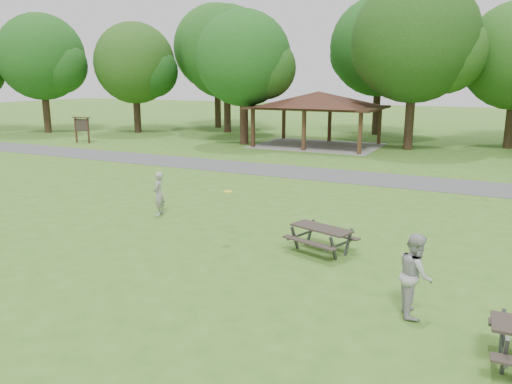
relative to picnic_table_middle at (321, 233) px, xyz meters
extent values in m
plane|color=#3C6C1F|center=(-3.35, -3.26, -0.54)|extent=(160.00, 160.00, 0.00)
cube|color=#4A4A4C|center=(-3.35, 10.74, -0.53)|extent=(120.00, 3.20, 0.02)
cube|color=#311C11|center=(-11.05, 18.04, 0.76)|extent=(0.22, 0.22, 2.60)
cube|color=#392115|center=(-11.05, 23.44, 0.76)|extent=(0.22, 0.22, 2.60)
cube|color=#3A2415|center=(-7.35, 18.04, 0.76)|extent=(0.22, 0.22, 2.60)
cube|color=#371F14|center=(-7.35, 23.44, 0.76)|extent=(0.22, 0.22, 2.60)
cube|color=#3D2616|center=(-3.65, 18.04, 0.76)|extent=(0.22, 0.22, 2.60)
cube|color=#3D2816|center=(-3.65, 23.44, 0.76)|extent=(0.22, 0.22, 2.60)
cube|color=black|center=(-7.35, 20.74, 2.14)|extent=(8.60, 6.60, 0.16)
pyramid|color=#361E15|center=(-7.35, 20.74, 2.72)|extent=(7.01, 7.01, 1.00)
cube|color=gray|center=(-7.35, 20.74, -0.52)|extent=(8.40, 6.40, 0.03)
cube|color=#371D14|center=(-23.95, 14.74, 0.36)|extent=(0.10, 0.10, 1.80)
cube|color=#351C13|center=(-22.75, 14.74, 0.36)|extent=(0.10, 0.10, 1.80)
cube|color=black|center=(-23.35, 14.74, 0.76)|extent=(1.40, 0.06, 0.90)
cube|color=black|center=(-23.35, 14.74, 1.31)|extent=(1.60, 0.30, 0.06)
cylinder|color=#322116|center=(-31.35, 18.74, 1.30)|extent=(0.60, 0.60, 3.67)
sphere|color=#144614|center=(-31.35, 18.74, 5.84)|extent=(7.20, 7.20, 7.20)
sphere|color=#144413|center=(-29.73, 19.04, 5.12)|extent=(4.68, 4.68, 4.68)
sphere|color=#1F4D16|center=(-32.79, 18.54, 5.30)|extent=(4.32, 4.32, 4.32)
cylinder|color=black|center=(-24.35, 22.24, 1.13)|extent=(0.60, 0.60, 3.32)
sphere|color=#1D4513|center=(-24.35, 22.24, 5.34)|extent=(6.80, 6.80, 6.80)
sphere|color=#124112|center=(-22.82, 22.54, 4.66)|extent=(4.42, 4.42, 4.42)
sphere|color=#164D17|center=(-25.71, 22.04, 4.83)|extent=(4.08, 4.08, 4.08)
cylinder|color=black|center=(-17.35, 25.74, 1.39)|extent=(0.60, 0.60, 3.85)
sphere|color=#154513|center=(-17.35, 25.74, 6.24)|extent=(7.80, 7.80, 7.80)
sphere|color=#144213|center=(-15.59, 26.04, 5.46)|extent=(5.07, 5.07, 5.07)
sphere|color=#174C15|center=(-18.91, 25.54, 5.65)|extent=(4.68, 4.68, 4.68)
cylinder|color=#331F16|center=(-12.35, 19.24, 1.21)|extent=(0.60, 0.60, 3.50)
sphere|color=#144815|center=(-12.35, 19.24, 5.44)|extent=(6.60, 6.60, 6.60)
sphere|color=#184413|center=(-10.86, 19.54, 4.78)|extent=(4.29, 4.29, 4.29)
sphere|color=#184C15|center=(-13.67, 19.04, 4.94)|extent=(3.96, 3.96, 3.96)
cylinder|color=#2F1F14|center=(-1.35, 21.74, 1.48)|extent=(0.60, 0.60, 4.02)
sphere|color=#183F12|center=(-1.35, 21.74, 6.49)|extent=(8.00, 8.00, 8.00)
sphere|color=#1F4B15|center=(0.45, 22.04, 5.69)|extent=(5.20, 5.20, 5.20)
sphere|color=#184212|center=(-2.95, 21.54, 5.89)|extent=(4.80, 4.80, 4.80)
cylinder|color=black|center=(4.65, 25.24, 1.18)|extent=(0.60, 0.60, 3.43)
sphere|color=#173F12|center=(3.25, 25.04, 4.99)|extent=(4.20, 4.20, 4.20)
cylinder|color=#312216|center=(-20.35, 29.24, 1.65)|extent=(0.60, 0.60, 4.38)
sphere|color=#174B15|center=(-20.35, 29.24, 6.84)|extent=(8.00, 8.00, 8.00)
sphere|color=#1A4714|center=(-18.55, 29.54, 6.04)|extent=(5.20, 5.20, 5.20)
sphere|color=#1F4C15|center=(-21.95, 29.04, 6.24)|extent=(4.80, 4.80, 4.80)
cylinder|color=black|center=(-5.35, 29.74, 1.53)|extent=(0.60, 0.60, 4.13)
sphere|color=#134514|center=(-5.35, 29.74, 6.59)|extent=(8.00, 8.00, 8.00)
sphere|color=#144012|center=(-3.55, 30.04, 5.79)|extent=(5.20, 5.20, 5.20)
sphere|color=#144714|center=(-6.95, 29.54, 5.99)|extent=(4.80, 4.80, 4.80)
cube|color=#2B241F|center=(0.00, 0.00, 0.15)|extent=(1.80, 1.14, 0.05)
cube|color=#2D2421|center=(-0.17, -0.53, -0.13)|extent=(1.67, 0.73, 0.04)
cube|color=#302822|center=(0.17, 0.53, -0.13)|extent=(1.67, 0.73, 0.04)
cube|color=#3C3C3F|center=(-0.72, -0.14, -0.20)|extent=(0.16, 0.35, 0.73)
cube|color=#3A3B3D|center=(-0.51, 0.53, -0.20)|extent=(0.16, 0.35, 0.73)
cube|color=#424244|center=(-0.61, 0.19, -0.17)|extent=(0.46, 1.32, 0.05)
cube|color=#3B3B3D|center=(0.51, -0.53, -0.20)|extent=(0.16, 0.35, 0.73)
cube|color=#3A3A3C|center=(0.72, 0.14, -0.20)|extent=(0.16, 0.35, 0.73)
cube|color=#39393B|center=(0.61, -0.19, -0.17)|extent=(0.46, 1.32, 0.05)
cube|color=#464649|center=(4.51, -4.37, -0.15)|extent=(0.08, 0.40, 0.82)
cube|color=#3C3C3E|center=(4.48, -3.58, -0.15)|extent=(0.08, 0.40, 0.82)
cube|color=#3E3D40|center=(4.50, -3.98, -0.12)|extent=(0.14, 1.54, 0.05)
cylinder|color=yellow|center=(-2.70, -0.36, 0.97)|extent=(0.35, 0.35, 0.02)
imported|color=#98989B|center=(-6.29, 1.15, 0.22)|extent=(0.53, 0.64, 1.52)
imported|color=#A7A7AA|center=(2.87, -2.70, 0.31)|extent=(0.86, 0.98, 1.70)
camera|label=1|loc=(4.10, -12.44, 4.14)|focal=35.00mm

